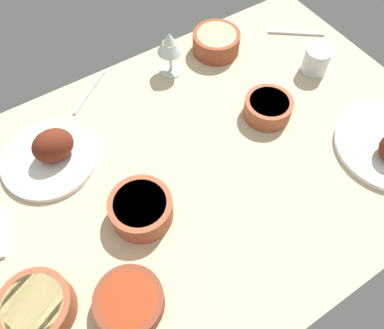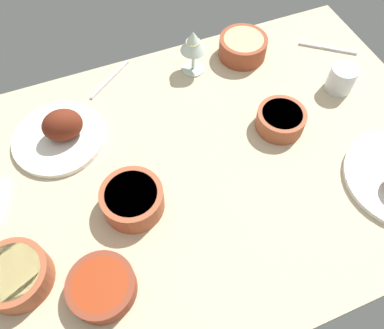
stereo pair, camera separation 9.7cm
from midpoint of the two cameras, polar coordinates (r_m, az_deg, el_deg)
name	(u,v)px [view 2 (the right image)]	position (r cm, az deg, el deg)	size (l,w,h in cm)	color
dining_table	(192,173)	(100.42, 2.76, -1.44)	(140.00, 90.00, 4.00)	#C6B28E
plate_near_viewer	(60,133)	(105.79, -16.59, 4.35)	(24.40, 24.40, 10.18)	white
bowl_sauce	(102,287)	(85.29, -10.01, -17.77)	(14.49, 14.49, 4.69)	brown
bowl_potatoes	(243,47)	(125.42, 9.87, 16.79)	(14.77, 14.77, 6.44)	brown
bowl_pasta	(15,275)	(89.99, -22.03, -15.34)	(14.95, 14.95, 6.23)	#A35133
bowl_onions	(281,119)	(108.08, 15.61, 6.31)	(13.25, 13.25, 5.51)	#A35133
bowl_soup	(132,199)	(90.83, -5.86, -5.40)	(14.92, 14.92, 6.48)	#A35133
wine_glass	(193,44)	(114.87, 2.70, 17.40)	(7.60, 7.60, 14.00)	silver
water_tumbler	(341,79)	(122.79, 23.54, 11.47)	(7.78, 7.78, 7.83)	silver
fork_loose	(328,48)	(136.73, 21.59, 15.68)	(18.34, 0.90, 0.80)	silver
spoon_loose	(110,79)	(119.49, -9.83, 12.24)	(17.81, 0.90, 0.80)	silver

